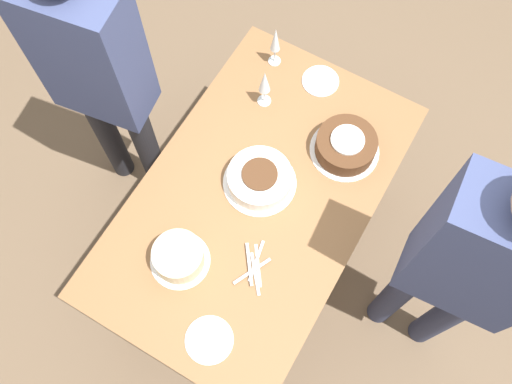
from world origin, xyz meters
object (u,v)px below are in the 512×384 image
at_px(cake_center_white, 260,179).
at_px(wine_glass_far, 275,41).
at_px(person_watching, 97,72).
at_px(wine_glass_near, 265,83).
at_px(cake_back_decorated, 179,257).
at_px(cake_front_chocolate, 346,146).
at_px(person_cutting, 470,267).

relative_size(cake_center_white, wine_glass_far, 1.36).
relative_size(wine_glass_far, person_watching, 0.14).
bearing_deg(wine_glass_near, wine_glass_far, 17.42).
bearing_deg(cake_back_decorated, cake_center_white, -12.86).
distance_m(cake_center_white, wine_glass_far, 0.61).
height_order(cake_front_chocolate, person_watching, person_watching).
bearing_deg(wine_glass_far, cake_front_chocolate, -117.25).
height_order(cake_back_decorated, wine_glass_far, wine_glass_far).
bearing_deg(cake_back_decorated, wine_glass_far, 8.11).
bearing_deg(cake_center_white, person_cutting, -91.25).
bearing_deg(wine_glass_far, cake_center_white, -156.31).
relative_size(cake_center_white, person_cutting, 0.18).
xyz_separation_m(cake_front_chocolate, cake_back_decorated, (-0.74, 0.33, 0.01)).
distance_m(person_cutting, person_watching, 1.58).
xyz_separation_m(wine_glass_near, wine_glass_far, (0.20, 0.06, 0.00)).
xyz_separation_m(cake_center_white, wine_glass_near, (0.34, 0.18, 0.10)).
relative_size(cake_front_chocolate, wine_glass_near, 1.37).
distance_m(cake_front_chocolate, person_watching, 1.05).
bearing_deg(wine_glass_near, cake_back_decorated, -174.40).
bearing_deg(cake_center_white, cake_back_decorated, 167.14).
distance_m(wine_glass_far, person_cutting, 1.21).
relative_size(cake_center_white, wine_glass_near, 1.41).
bearing_deg(wine_glass_far, person_cutting, -118.06).
bearing_deg(wine_glass_near, cake_center_white, -152.87).
bearing_deg(cake_front_chocolate, cake_center_white, 142.65).
xyz_separation_m(cake_front_chocolate, wine_glass_near, (0.04, 0.41, 0.10)).
height_order(cake_front_chocolate, cake_back_decorated, cake_back_decorated).
bearing_deg(person_watching, wine_glass_near, 21.51).
bearing_deg(cake_front_chocolate, person_watching, 106.70).
relative_size(wine_glass_near, person_cutting, 0.12).
bearing_deg(cake_center_white, cake_front_chocolate, -37.35).
height_order(cake_center_white, person_cutting, person_cutting).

